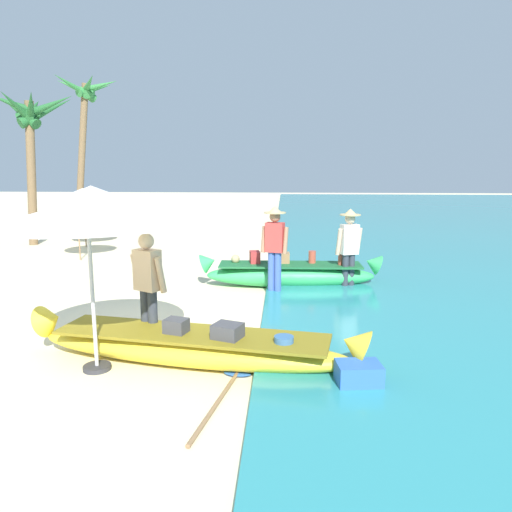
{
  "coord_description": "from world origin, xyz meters",
  "views": [
    {
      "loc": [
        2.39,
        -7.5,
        2.64
      ],
      "look_at": [
        1.84,
        1.77,
        0.9
      ],
      "focal_mm": 34.05,
      "sensor_mm": 36.0,
      "label": 1
    }
  ],
  "objects_px": {
    "boat_yellow_foreground": "(192,346)",
    "paddle": "(224,393)",
    "cooler_box": "(358,377)",
    "person_vendor_hatted": "(275,244)",
    "boat_green_midground": "(290,274)",
    "palm_tree_leaning_seaward": "(31,122)",
    "palm_tree_tall_inland": "(85,106)",
    "person_vendor_assistant": "(349,244)",
    "patio_umbrella_large": "(87,213)",
    "person_tourist_customer": "(148,285)"
  },
  "relations": [
    {
      "from": "boat_green_midground",
      "to": "palm_tree_leaning_seaward",
      "type": "xyz_separation_m",
      "value": [
        -8.31,
        5.26,
        3.72
      ]
    },
    {
      "from": "cooler_box",
      "to": "person_vendor_assistant",
      "type": "bearing_deg",
      "value": 77.58
    },
    {
      "from": "boat_green_midground",
      "to": "patio_umbrella_large",
      "type": "relative_size",
      "value": 1.66
    },
    {
      "from": "boat_green_midground",
      "to": "boat_yellow_foreground",
      "type": "bearing_deg",
      "value": -107.33
    },
    {
      "from": "person_tourist_customer",
      "to": "patio_umbrella_large",
      "type": "relative_size",
      "value": 0.71
    },
    {
      "from": "person_vendor_assistant",
      "to": "patio_umbrella_large",
      "type": "height_order",
      "value": "patio_umbrella_large"
    },
    {
      "from": "boat_yellow_foreground",
      "to": "person_vendor_assistant",
      "type": "relative_size",
      "value": 2.7
    },
    {
      "from": "palm_tree_leaning_seaward",
      "to": "paddle",
      "type": "relative_size",
      "value": 2.77
    },
    {
      "from": "patio_umbrella_large",
      "to": "palm_tree_leaning_seaward",
      "type": "bearing_deg",
      "value": 120.34
    },
    {
      "from": "person_vendor_hatted",
      "to": "palm_tree_tall_inland",
      "type": "relative_size",
      "value": 0.29
    },
    {
      "from": "person_vendor_hatted",
      "to": "paddle",
      "type": "height_order",
      "value": "person_vendor_hatted"
    },
    {
      "from": "patio_umbrella_large",
      "to": "palm_tree_tall_inland",
      "type": "height_order",
      "value": "palm_tree_tall_inland"
    },
    {
      "from": "person_vendor_hatted",
      "to": "person_vendor_assistant",
      "type": "relative_size",
      "value": 1.05
    },
    {
      "from": "boat_yellow_foreground",
      "to": "person_tourist_customer",
      "type": "bearing_deg",
      "value": 147.31
    },
    {
      "from": "palm_tree_tall_inland",
      "to": "patio_umbrella_large",
      "type": "bearing_deg",
      "value": -68.04
    },
    {
      "from": "person_vendor_assistant",
      "to": "patio_umbrella_large",
      "type": "relative_size",
      "value": 0.73
    },
    {
      "from": "person_vendor_assistant",
      "to": "boat_green_midground",
      "type": "bearing_deg",
      "value": 172.14
    },
    {
      "from": "person_tourist_customer",
      "to": "palm_tree_tall_inland",
      "type": "distance_m",
      "value": 15.85
    },
    {
      "from": "person_tourist_customer",
      "to": "paddle",
      "type": "relative_size",
      "value": 0.95
    },
    {
      "from": "palm_tree_tall_inland",
      "to": "person_vendor_hatted",
      "type": "bearing_deg",
      "value": -52.93
    },
    {
      "from": "boat_green_midground",
      "to": "person_tourist_customer",
      "type": "bearing_deg",
      "value": -117.9
    },
    {
      "from": "boat_green_midground",
      "to": "person_tourist_customer",
      "type": "relative_size",
      "value": 2.33
    },
    {
      "from": "palm_tree_leaning_seaward",
      "to": "person_vendor_hatted",
      "type": "bearing_deg",
      "value": -36.81
    },
    {
      "from": "patio_umbrella_large",
      "to": "palm_tree_tall_inland",
      "type": "bearing_deg",
      "value": 111.96
    },
    {
      "from": "person_vendor_hatted",
      "to": "person_vendor_assistant",
      "type": "height_order",
      "value": "person_vendor_hatted"
    },
    {
      "from": "boat_green_midground",
      "to": "palm_tree_tall_inland",
      "type": "relative_size",
      "value": 0.64
    },
    {
      "from": "person_tourist_customer",
      "to": "paddle",
      "type": "xyz_separation_m",
      "value": [
        1.24,
        -1.33,
        -0.94
      ]
    },
    {
      "from": "paddle",
      "to": "cooler_box",
      "type": "bearing_deg",
      "value": 7.41
    },
    {
      "from": "person_vendor_hatted",
      "to": "palm_tree_leaning_seaward",
      "type": "relative_size",
      "value": 0.37
    },
    {
      "from": "person_vendor_hatted",
      "to": "paddle",
      "type": "bearing_deg",
      "value": -96.29
    },
    {
      "from": "boat_yellow_foreground",
      "to": "palm_tree_tall_inland",
      "type": "xyz_separation_m",
      "value": [
        -7.11,
        14.35,
        4.81
      ]
    },
    {
      "from": "boat_green_midground",
      "to": "palm_tree_leaning_seaward",
      "type": "bearing_deg",
      "value": 147.68
    },
    {
      "from": "person_vendor_assistant",
      "to": "palm_tree_leaning_seaward",
      "type": "height_order",
      "value": "palm_tree_leaning_seaward"
    },
    {
      "from": "boat_green_midground",
      "to": "palm_tree_tall_inland",
      "type": "xyz_separation_m",
      "value": [
        -8.45,
        10.04,
        4.76
      ]
    },
    {
      "from": "person_vendor_hatted",
      "to": "cooler_box",
      "type": "distance_m",
      "value": 4.48
    },
    {
      "from": "boat_yellow_foreground",
      "to": "palm_tree_leaning_seaward",
      "type": "height_order",
      "value": "palm_tree_leaning_seaward"
    },
    {
      "from": "boat_yellow_foreground",
      "to": "paddle",
      "type": "relative_size",
      "value": 2.61
    },
    {
      "from": "boat_green_midground",
      "to": "palm_tree_leaning_seaward",
      "type": "height_order",
      "value": "palm_tree_leaning_seaward"
    },
    {
      "from": "person_tourist_customer",
      "to": "boat_green_midground",
      "type": "bearing_deg",
      "value": 62.1
    },
    {
      "from": "person_vendor_hatted",
      "to": "palm_tree_tall_inland",
      "type": "bearing_deg",
      "value": 127.07
    },
    {
      "from": "person_tourist_customer",
      "to": "palm_tree_tall_inland",
      "type": "bearing_deg",
      "value": 114.75
    },
    {
      "from": "person_vendor_hatted",
      "to": "cooler_box",
      "type": "bearing_deg",
      "value": -75.69
    },
    {
      "from": "boat_yellow_foreground",
      "to": "palm_tree_leaning_seaward",
      "type": "bearing_deg",
      "value": 126.08
    },
    {
      "from": "boat_yellow_foreground",
      "to": "person_vendor_assistant",
      "type": "height_order",
      "value": "person_vendor_assistant"
    },
    {
      "from": "person_vendor_hatted",
      "to": "person_tourist_customer",
      "type": "distance_m",
      "value": 3.58
    },
    {
      "from": "cooler_box",
      "to": "person_vendor_hatted",
      "type": "bearing_deg",
      "value": 97.62
    },
    {
      "from": "person_tourist_customer",
      "to": "palm_tree_leaning_seaward",
      "type": "distance_m",
      "value": 11.48
    },
    {
      "from": "person_tourist_customer",
      "to": "palm_tree_leaning_seaward",
      "type": "relative_size",
      "value": 0.34
    },
    {
      "from": "person_vendor_assistant",
      "to": "cooler_box",
      "type": "xyz_separation_m",
      "value": [
        -0.48,
        -4.81,
        -0.83
      ]
    },
    {
      "from": "person_vendor_assistant",
      "to": "cooler_box",
      "type": "distance_m",
      "value": 4.9
    }
  ]
}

